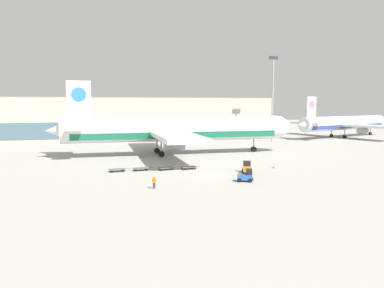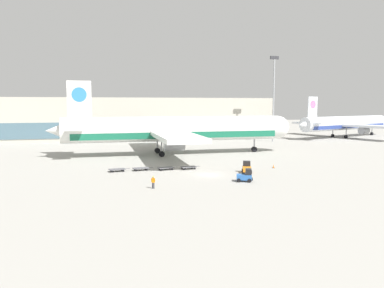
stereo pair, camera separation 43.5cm
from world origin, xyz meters
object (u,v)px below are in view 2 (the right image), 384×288
Objects in this scene: baggage_dolly_lead at (117,169)px; baggage_dolly_second at (141,168)px; baggage_tug_foreground at (245,176)px; ground_crew_near at (153,181)px; baggage_dolly_trail at (189,167)px; airplane_main at (173,130)px; airplane_distant at (345,124)px; baggage_dolly_third at (166,168)px; baggage_tug_mid at (247,168)px; light_mast at (274,93)px; traffic_cone_near at (273,166)px.

baggage_dolly_lead is 4.22m from baggage_dolly_second.
ground_crew_near is at bearing -153.72° from baggage_tug_foreground.
baggage_dolly_trail is (-5.79, 12.88, -0.49)m from baggage_tug_foreground.
airplane_main reaches higher than baggage_dolly_lead.
airplane_main is 36.35m from ground_crew_near.
airplane_main reaches higher than baggage_dolly_trail.
airplane_distant reaches higher than baggage_dolly_second.
baggage_tug_foreground reaches higher than baggage_dolly_trail.
baggage_tug_mid is at bearing -33.36° from baggage_dolly_third.
airplane_distant is 93.52m from baggage_dolly_second.
airplane_main is 21.01× the size of baggage_tug_mid.
baggage_dolly_second is 1.00× the size of baggage_dolly_trail.
light_mast is at bearing 174.37° from airplane_distant.
traffic_cone_near reaches higher than baggage_dolly_third.
baggage_dolly_third and baggage_dolly_trail have the same top height.
baggage_tug_foreground is 14.23m from traffic_cone_near.
light_mast reaches higher than baggage_dolly_second.
baggage_dolly_lead is at bearing -167.78° from airplane_distant.
light_mast is 68.27m from baggage_dolly_lead.
baggage_tug_mid is at bearing -41.51° from baggage_dolly_trail.
traffic_cone_near is at bearing -44.49° from baggage_tug_mid.
light_mast is 59.19m from baggage_tug_mid.
baggage_dolly_third is at bearing -134.80° from light_mast.
airplane_main reaches higher than baggage_tug_foreground.
baggage_dolly_third is 4.18m from baggage_dolly_trail.
baggage_tug_foreground is at bearing -120.21° from light_mast.
light_mast is 65.09m from baggage_dolly_second.
baggage_tug_mid reaches higher than baggage_dolly_second.
airplane_distant is 97.17m from baggage_dolly_lead.
ground_crew_near is (-0.04, -15.00, 0.66)m from baggage_dolly_second.
baggage_dolly_trail is (8.61, -0.90, 0.00)m from baggage_dolly_second.
baggage_dolly_third is 20.09m from traffic_cone_near.
airplane_distant is 17.13× the size of baggage_tug_mid.
light_mast is 53.43m from traffic_cone_near.
airplane_main is 15.39× the size of baggage_dolly_second.
airplane_main is 21.26m from baggage_dolly_trail.
light_mast is 7.12× the size of baggage_dolly_second.
baggage_tug_foreground is 14.50m from ground_crew_near.
ground_crew_near is (-79.08, -64.79, -3.89)m from airplane_distant.
baggage_dolly_second is at bearing 166.15° from baggage_dolly_trail.
airplane_distant is 12.54× the size of baggage_dolly_third.
baggage_tug_mid is 10.76m from baggage_dolly_trail.
airplane_main reaches higher than traffic_cone_near.
traffic_cone_near is (-54.73, -53.36, -4.61)m from airplane_distant.
airplane_main is 15.39× the size of baggage_dolly_third.
baggage_dolly_trail is 5.71× the size of traffic_cone_near.
airplane_main is 20.90× the size of baggage_tug_foreground.
airplane_main reaches higher than airplane_distant.
baggage_tug_mid is 22.80m from baggage_dolly_lead.
light_mast is 62.36m from baggage_dolly_third.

